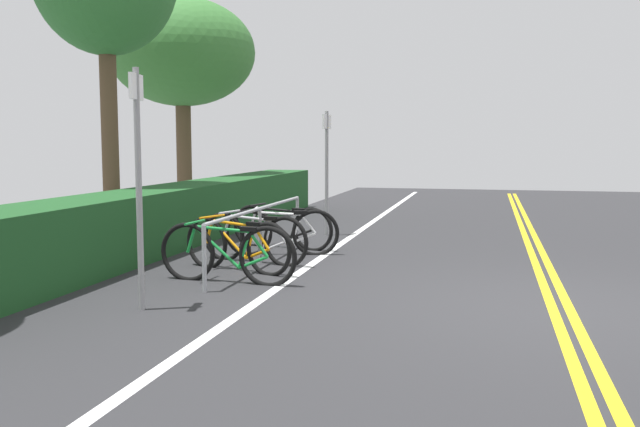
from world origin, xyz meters
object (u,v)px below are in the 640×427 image
Objects in this scene: bicycle_3 at (282,232)px; bicycle_1 at (237,245)px; bicycle_4 at (282,227)px; bicycle_2 at (254,238)px; bicycle_0 at (227,253)px; bike_rack at (260,220)px; sign_post_near at (138,166)px; sign_post_far at (327,161)px; tree_far_right at (182,53)px.

bicycle_1 is at bearing 171.71° from bicycle_3.
bicycle_2 is at bearing -179.67° from bicycle_4.
bicycle_3 is at bearing -1.35° from bicycle_0.
bicycle_0 is 1.07× the size of bicycle_1.
bicycle_0 is 1.34m from bicycle_2.
bicycle_1 is at bearing 171.15° from bike_rack.
sign_post_near reaches higher than bicycle_2.
sign_post_far reaches higher than bicycle_2.
bicycle_2 reaches higher than bicycle_1.
bicycle_1 is at bearing -4.92° from sign_post_near.
bicycle_3 is at bearing -14.27° from bicycle_2.
sign_post_far reaches higher than bicycle_4.
bicycle_4 is 6.30m from tree_far_right.
bicycle_2 is (0.00, 0.08, -0.24)m from bike_rack.
bicycle_1 is 0.34× the size of tree_far_right.
bike_rack is at bearing 172.19° from bicycle_3.
sign_post_far is (2.17, -0.15, 0.96)m from bicycle_3.
bike_rack is 2.88m from sign_post_near.
sign_post_far is (4.21, -0.20, 0.95)m from bicycle_0.
bicycle_0 is at bearing -13.07° from sign_post_near.
bicycle_3 is 0.63m from bicycle_4.
sign_post_near is (-2.75, 0.28, 0.82)m from bike_rack.
bike_rack reaches higher than bicycle_2.
tree_far_right reaches higher than bicycle_1.
tree_far_right is at bearing 33.29° from bike_rack.
bicycle_2 is 1.02× the size of bicycle_3.
bicycle_1 is at bearing 174.42° from sign_post_far.
tree_far_right is at bearing 28.17° from bicycle_0.
bicycle_0 reaches higher than bicycle_4.
bicycle_0 is at bearing -176.97° from bicycle_4.
tree_far_right is (5.47, 3.59, 2.95)m from bike_rack.
bicycle_0 is at bearing 177.33° from sign_post_far.
bicycle_1 is 0.95× the size of bicycle_4.
bicycle_0 is 0.74× the size of sign_post_near.
tree_far_right reaches higher than sign_post_far.
bicycle_4 is 0.73× the size of sign_post_near.
bicycle_4 is 0.36× the size of tree_far_right.
bicycle_0 is 1.01× the size of bicycle_4.
bicycle_3 is at bearing -6.22° from sign_post_near.
bicycle_2 is 0.97× the size of bicycle_4.
sign_post_near is (-2.13, 0.18, 1.06)m from bicycle_1.
bicycle_3 is (0.71, -0.10, -0.25)m from bike_rack.
bicycle_1 reaches higher than bicycle_3.
sign_post_far reaches higher than bicycle_1.
bicycle_3 is 6.81m from tree_far_right.
bicycle_3 is at bearing -8.29° from bicycle_1.
sign_post_near reaches higher than bicycle_1.
sign_post_near is 5.66m from sign_post_far.
bike_rack is 2.35× the size of bicycle_1.
bicycle_0 is 4.32m from sign_post_far.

